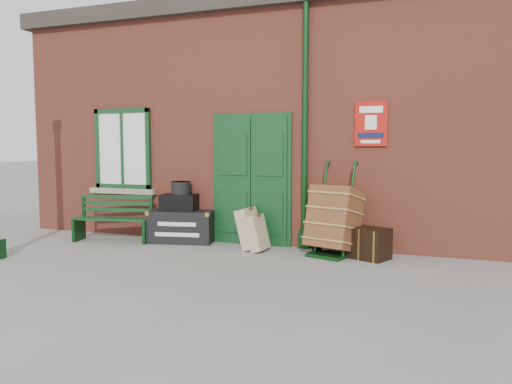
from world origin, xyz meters
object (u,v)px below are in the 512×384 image
at_px(houdini_trunk, 182,226).
at_px(dark_trunk, 366,243).
at_px(bench, 114,217).
at_px(porter_trolley, 334,220).

bearing_deg(houdini_trunk, dark_trunk, -14.51).
relative_size(bench, houdini_trunk, 1.25).
bearing_deg(dark_trunk, porter_trolley, -160.41).
relative_size(houdini_trunk, porter_trolley, 0.79).
relative_size(bench, dark_trunk, 2.17).
xyz_separation_m(houdini_trunk, dark_trunk, (3.26, -0.20, -0.05)).
bearing_deg(dark_trunk, bench, -154.73).
relative_size(bench, porter_trolley, 0.98).
bearing_deg(bench, houdini_trunk, 5.20).
bearing_deg(porter_trolley, dark_trunk, 14.09).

